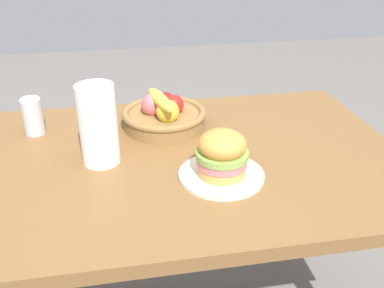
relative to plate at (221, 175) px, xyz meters
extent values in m
cube|color=brown|center=(-0.11, 0.14, -0.03)|extent=(1.40, 0.90, 0.04)
cylinder|color=brown|center=(-0.73, 0.51, -0.40)|extent=(0.07, 0.07, 0.71)
cylinder|color=brown|center=(0.51, 0.51, -0.40)|extent=(0.07, 0.07, 0.71)
cylinder|color=silver|center=(0.00, 0.00, 0.00)|extent=(0.24, 0.24, 0.01)
cylinder|color=tan|center=(0.00, 0.00, 0.02)|extent=(0.14, 0.14, 0.03)
cylinder|color=#C67075|center=(0.00, 0.00, 0.05)|extent=(0.14, 0.14, 0.02)
cylinder|color=#84A84C|center=(0.00, 0.00, 0.07)|extent=(0.15, 0.15, 0.02)
ellipsoid|color=gold|center=(0.00, 0.00, 0.10)|extent=(0.13, 0.13, 0.08)
cylinder|color=silver|center=(-0.55, 0.38, 0.05)|extent=(0.07, 0.07, 0.12)
cylinder|color=silver|center=(-0.55, 0.38, 0.12)|extent=(0.06, 0.06, 0.00)
cylinder|color=olive|center=(-0.12, 0.36, 0.02)|extent=(0.28, 0.28, 0.05)
torus|color=olive|center=(-0.12, 0.36, 0.04)|extent=(0.29, 0.29, 0.02)
sphere|color=red|center=(-0.08, 0.36, 0.07)|extent=(0.07, 0.07, 0.07)
sphere|color=maroon|center=(-0.11, 0.38, 0.07)|extent=(0.07, 0.07, 0.07)
sphere|color=#D16066|center=(-0.15, 0.37, 0.07)|extent=(0.08, 0.08, 0.08)
sphere|color=gold|center=(-0.11, 0.30, 0.07)|extent=(0.08, 0.08, 0.08)
ellipsoid|color=yellow|center=(-0.13, 0.33, 0.10)|extent=(0.10, 0.22, 0.06)
cylinder|color=white|center=(-0.33, 0.15, 0.11)|extent=(0.11, 0.11, 0.24)
camera|label=1|loc=(-0.27, -1.01, 0.65)|focal=40.93mm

